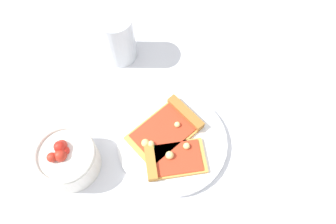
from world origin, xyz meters
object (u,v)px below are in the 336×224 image
Objects in this scene: pizza_slice_near at (168,128)px; soda_glass at (118,39)px; plate at (172,142)px; paper_napkin at (306,120)px; pizza_slice_far at (170,159)px; salad_bowl at (68,159)px.

pizza_slice_near is 0.24m from soda_glass.
plate reaches higher than paper_napkin.
pizza_slice_far is at bearing -79.65° from plate.
plate is at bearing 29.09° from salad_bowl.
pizza_slice_near is 0.21m from salad_bowl.
pizza_slice_far is at bearing -50.07° from soda_glass.
pizza_slice_near is at bearing 126.46° from plate.
soda_glass reaches higher than pizza_slice_near.
paper_napkin is at bearing 27.14° from plate.
plate is at bearing 100.35° from pizza_slice_far.
plate is 1.82× the size of soda_glass.
plate is 0.30m from paper_napkin.
plate is 0.27m from soda_glass.
plate is 0.04m from pizza_slice_far.
pizza_slice_far is at bearing 17.79° from salad_bowl.
plate is at bearing -152.86° from paper_napkin.
salad_bowl is 0.30m from soda_glass.
soda_glass is 0.46m from paper_napkin.
soda_glass is (-0.19, 0.19, 0.05)m from plate.
plate is 0.22m from salad_bowl.
pizza_slice_far is 0.21m from salad_bowl.
soda_glass is at bearing 89.79° from salad_bowl.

